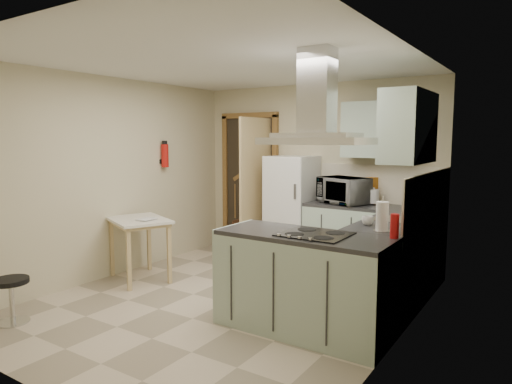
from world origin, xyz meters
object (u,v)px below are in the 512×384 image
Objects in this scene: drop_leaf_table at (140,249)px; stool at (12,300)px; peninsula at (304,282)px; microwave at (343,190)px; bentwood_chair at (247,222)px; fridge at (292,210)px; extractor_hood at (316,141)px.

drop_leaf_table is 1.61m from stool.
peninsula is 2.51× the size of microwave.
bentwood_chair reaches higher than drop_leaf_table.
fridge is 3.46× the size of stool.
fridge is 0.84m from microwave.
microwave is at bearing 105.80° from extractor_hood.
drop_leaf_table reaches higher than stool.
fridge is 0.81m from bentwood_chair.
fridge is at bearing -159.95° from microwave.
drop_leaf_table is 1.79m from bentwood_chair.
extractor_hood is at bearing 0.00° from peninsula.
bentwood_chair is (-2.09, 1.97, -1.23)m from extractor_hood.
extractor_hood is at bearing -56.21° from fridge.
stool is (0.01, -1.60, -0.17)m from drop_leaf_table.
extractor_hood is 3.12m from bentwood_chair.
extractor_hood is 3.21m from stool.
stool is (-2.49, -1.37, -1.50)m from extractor_hood.
microwave reaches higher than bentwood_chair.
extractor_hood is at bearing -61.84° from bentwood_chair.
extractor_hood reaches higher than bentwood_chair.
fridge reaches higher than stool.
microwave is (1.94, 1.72, 0.69)m from drop_leaf_table.
bentwood_chair is 1.64m from microwave.
extractor_hood is (0.10, 0.00, 1.27)m from peninsula.
stool is at bearing -66.27° from drop_leaf_table.
stool is (-2.39, -1.37, -0.23)m from peninsula.
peninsula is 3.57× the size of stool.
drop_leaf_table is (-2.40, 0.23, -0.07)m from peninsula.
drop_leaf_table is 0.83× the size of bentwood_chair.
extractor_hood is 1.46× the size of microwave.
microwave is (1.94, 3.32, 0.85)m from stool.
peninsula reaches higher than stool.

